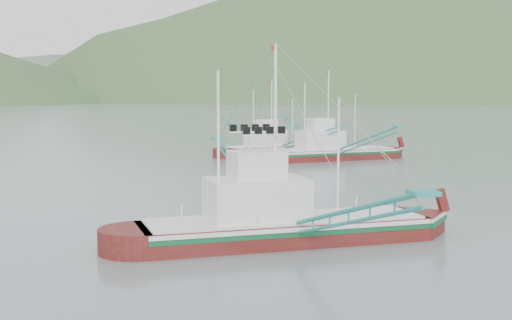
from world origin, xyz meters
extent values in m
plane|color=slate|center=(0.00, 0.00, 0.00)|extent=(1200.00, 1200.00, 0.00)
cube|color=#4E0F0D|center=(-0.42, -2.27, 0.19)|extent=(14.33, 4.97, 1.87)
cube|color=silver|center=(-0.42, -2.27, 0.98)|extent=(14.06, 5.02, 0.21)
cube|color=#0B522C|center=(-0.42, -2.27, 0.75)|extent=(14.06, 5.04, 0.21)
cube|color=silver|center=(-0.42, -2.27, 1.17)|extent=(13.62, 4.73, 0.11)
cube|color=silver|center=(-1.82, -2.39, 2.16)|extent=(4.93, 3.40, 2.06)
cube|color=silver|center=(-1.82, -2.39, 3.84)|extent=(2.61, 2.27, 1.31)
cylinder|color=white|center=(-0.88, -2.31, 5.34)|extent=(0.15, 0.15, 8.43)
cylinder|color=white|center=(-3.68, -2.56, 4.71)|extent=(0.13, 0.13, 7.17)
cylinder|color=white|center=(2.39, -2.02, 4.08)|extent=(0.11, 0.11, 5.90)
cube|color=#4E0F0D|center=(10.19, 42.48, 0.17)|extent=(12.78, 7.77, 1.66)
cube|color=silver|center=(10.19, 42.48, 0.87)|extent=(12.58, 7.74, 0.18)
cube|color=#0B522C|center=(10.19, 42.48, 0.66)|extent=(12.58, 7.76, 0.18)
cube|color=silver|center=(10.19, 42.48, 1.04)|extent=(12.14, 7.38, 0.10)
cube|color=silver|center=(9.03, 42.01, 1.91)|extent=(4.85, 4.03, 1.83)
cube|color=silver|center=(9.03, 42.01, 3.40)|extent=(2.69, 2.51, 1.16)
cylinder|color=white|center=(9.80, 42.32, 4.73)|extent=(0.13, 0.13, 7.47)
cylinder|color=white|center=(7.50, 41.38, 4.17)|extent=(0.12, 0.12, 6.35)
cylinder|color=white|center=(12.49, 43.42, 3.61)|extent=(0.10, 0.10, 5.23)
cube|color=#4E0F0D|center=(14.66, 35.61, 0.18)|extent=(14.09, 5.88, 1.82)
cube|color=silver|center=(14.66, 35.61, 0.96)|extent=(13.83, 5.90, 0.20)
cube|color=#0B522C|center=(14.66, 35.61, 0.73)|extent=(13.83, 5.92, 0.20)
cube|color=silver|center=(14.66, 35.61, 1.14)|extent=(13.38, 5.58, 0.11)
cube|color=silver|center=(13.31, 35.38, 2.10)|extent=(4.98, 3.64, 2.00)
cube|color=silver|center=(13.31, 35.38, 3.74)|extent=(2.67, 2.37, 1.28)
cylinder|color=white|center=(14.21, 35.53, 5.19)|extent=(0.15, 0.15, 8.20)
cylinder|color=white|center=(11.51, 35.08, 4.58)|extent=(0.13, 0.13, 6.97)
cylinder|color=white|center=(17.35, 36.07, 3.96)|extent=(0.11, 0.11, 5.74)
ellipsoid|color=#3A5C2F|center=(240.00, 430.00, 0.00)|extent=(684.00, 432.00, 306.00)
ellipsoid|color=slate|center=(30.00, 560.00, 0.00)|extent=(960.00, 400.00, 240.00)
camera|label=1|loc=(-9.08, -35.20, 7.46)|focal=50.00mm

